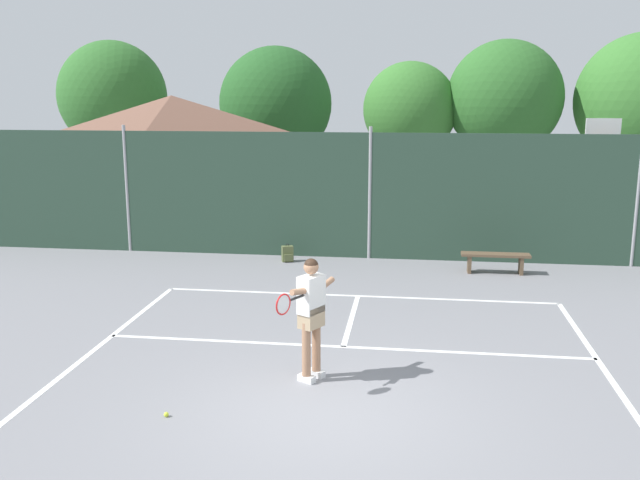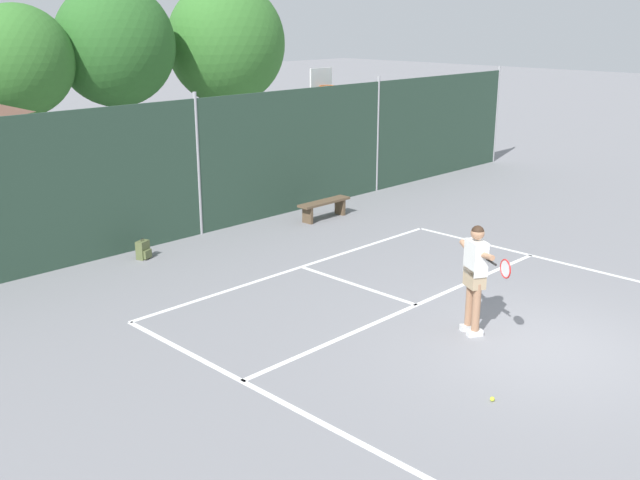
{
  "view_description": "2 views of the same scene",
  "coord_description": "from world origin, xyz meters",
  "px_view_note": "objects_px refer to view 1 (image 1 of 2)",
  "views": [
    {
      "loc": [
        1.08,
        -8.47,
        4.17
      ],
      "look_at": [
        -0.65,
        4.32,
        1.44
      ],
      "focal_mm": 38.72,
      "sensor_mm": 36.0,
      "label": 1
    },
    {
      "loc": [
        -10.06,
        -5.02,
        5.03
      ],
      "look_at": [
        -1.09,
        3.87,
        1.18
      ],
      "focal_mm": 41.18,
      "sensor_mm": 36.0,
      "label": 2
    }
  ],
  "objects_px": {
    "basketball_hoop": "(600,165)",
    "backpack_olive": "(288,254)",
    "tennis_player": "(311,308)",
    "tennis_ball": "(166,414)",
    "courtside_bench": "(495,258)"
  },
  "relations": [
    {
      "from": "basketball_hoop",
      "to": "courtside_bench",
      "type": "relative_size",
      "value": 2.22
    },
    {
      "from": "backpack_olive",
      "to": "courtside_bench",
      "type": "relative_size",
      "value": 0.29
    },
    {
      "from": "tennis_player",
      "to": "backpack_olive",
      "type": "relative_size",
      "value": 4.01
    },
    {
      "from": "tennis_player",
      "to": "basketball_hoop",
      "type": "bearing_deg",
      "value": 57.05
    },
    {
      "from": "tennis_ball",
      "to": "courtside_bench",
      "type": "relative_size",
      "value": 0.04
    },
    {
      "from": "tennis_player",
      "to": "backpack_olive",
      "type": "height_order",
      "value": "tennis_player"
    },
    {
      "from": "tennis_player",
      "to": "backpack_olive",
      "type": "xyz_separation_m",
      "value": [
        -1.68,
        7.27,
        -0.92
      ]
    },
    {
      "from": "backpack_olive",
      "to": "tennis_ball",
      "type": "bearing_deg",
      "value": -90.21
    },
    {
      "from": "basketball_hoop",
      "to": "tennis_ball",
      "type": "relative_size",
      "value": 53.79
    },
    {
      "from": "tennis_ball",
      "to": "backpack_olive",
      "type": "bearing_deg",
      "value": 89.79
    },
    {
      "from": "basketball_hoop",
      "to": "backpack_olive",
      "type": "distance_m",
      "value": 8.76
    },
    {
      "from": "tennis_ball",
      "to": "courtside_bench",
      "type": "distance_m",
      "value": 9.71
    },
    {
      "from": "basketball_hoop",
      "to": "tennis_player",
      "type": "height_order",
      "value": "basketball_hoop"
    },
    {
      "from": "backpack_olive",
      "to": "courtside_bench",
      "type": "xyz_separation_m",
      "value": [
        5.1,
        -0.49,
        0.17
      ]
    },
    {
      "from": "backpack_olive",
      "to": "courtside_bench",
      "type": "bearing_deg",
      "value": -5.49
    }
  ]
}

